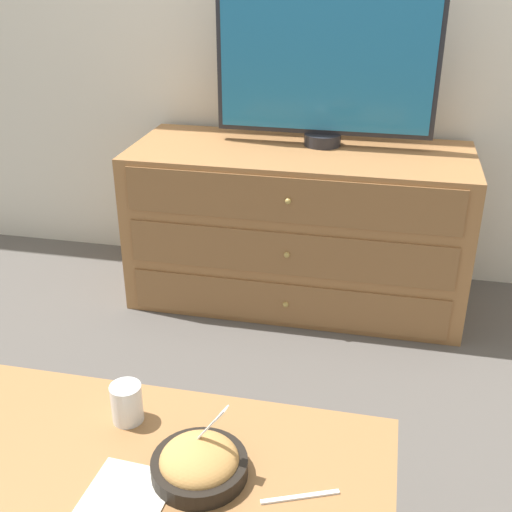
% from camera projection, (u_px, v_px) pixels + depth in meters
% --- Properties ---
extents(ground_plane, '(12.00, 12.00, 0.00)m').
position_uv_depth(ground_plane, '(317.00, 265.00, 3.21)').
color(ground_plane, '#56514C').
extents(dresser, '(1.42, 0.59, 0.68)m').
position_uv_depth(dresser, '(298.00, 226.00, 2.79)').
color(dresser, '#9E6B3D').
rests_on(dresser, ground_plane).
extents(tv, '(0.89, 0.15, 0.63)m').
position_uv_depth(tv, '(326.00, 66.00, 2.56)').
color(tv, '#232328').
rests_on(tv, dresser).
extents(coffee_table, '(1.05, 0.49, 0.44)m').
position_uv_depth(coffee_table, '(152.00, 481.00, 1.42)').
color(coffee_table, '#9E6B3D').
rests_on(coffee_table, ground_plane).
extents(takeout_bowl, '(0.20, 0.20, 0.17)m').
position_uv_depth(takeout_bowl, '(199.00, 463.00, 1.34)').
color(takeout_bowl, black).
rests_on(takeout_bowl, coffee_table).
extents(drink_cup, '(0.07, 0.07, 0.10)m').
position_uv_depth(drink_cup, '(127.00, 405.00, 1.49)').
color(drink_cup, white).
rests_on(drink_cup, coffee_table).
extents(napkin, '(0.18, 0.18, 0.00)m').
position_uv_depth(napkin, '(127.00, 495.00, 1.30)').
color(napkin, silver).
rests_on(napkin, coffee_table).
extents(knife, '(0.15, 0.07, 0.01)m').
position_uv_depth(knife, '(300.00, 497.00, 1.29)').
color(knife, white).
rests_on(knife, coffee_table).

